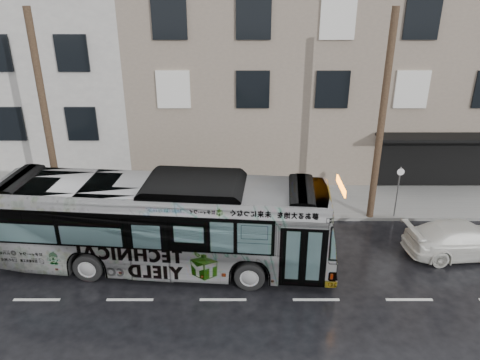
{
  "coord_description": "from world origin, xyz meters",
  "views": [
    {
      "loc": [
        0.58,
        -15.52,
        10.23
      ],
      "look_at": [
        0.59,
        2.5,
        2.3
      ],
      "focal_mm": 35.0,
      "sensor_mm": 36.0,
      "label": 1
    }
  ],
  "objects_px": {
    "utility_pole_front": "(382,121)",
    "utility_pole_rear": "(46,121)",
    "sign_post": "(397,192)",
    "bus": "(162,223)",
    "white_sedan": "(464,239)"
  },
  "relations": [
    {
      "from": "utility_pole_rear",
      "to": "bus",
      "type": "relative_size",
      "value": 0.7
    },
    {
      "from": "utility_pole_rear",
      "to": "white_sedan",
      "type": "bearing_deg",
      "value": -9.77
    },
    {
      "from": "sign_post",
      "to": "white_sedan",
      "type": "relative_size",
      "value": 0.52
    },
    {
      "from": "bus",
      "to": "white_sedan",
      "type": "height_order",
      "value": "bus"
    },
    {
      "from": "utility_pole_front",
      "to": "sign_post",
      "type": "xyz_separation_m",
      "value": [
        1.1,
        0.0,
        -3.3
      ]
    },
    {
      "from": "sign_post",
      "to": "utility_pole_front",
      "type": "bearing_deg",
      "value": 180.0
    },
    {
      "from": "utility_pole_front",
      "to": "sign_post",
      "type": "height_order",
      "value": "utility_pole_front"
    },
    {
      "from": "utility_pole_rear",
      "to": "white_sedan",
      "type": "height_order",
      "value": "utility_pole_rear"
    },
    {
      "from": "sign_post",
      "to": "bus",
      "type": "bearing_deg",
      "value": -160.25
    },
    {
      "from": "utility_pole_front",
      "to": "utility_pole_rear",
      "type": "distance_m",
      "value": 14.0
    },
    {
      "from": "utility_pole_front",
      "to": "white_sedan",
      "type": "xyz_separation_m",
      "value": [
        2.91,
        -2.91,
        -3.98
      ]
    },
    {
      "from": "utility_pole_front",
      "to": "utility_pole_rear",
      "type": "xyz_separation_m",
      "value": [
        -14.0,
        0.0,
        0.0
      ]
    },
    {
      "from": "bus",
      "to": "white_sedan",
      "type": "bearing_deg",
      "value": -81.63
    },
    {
      "from": "utility_pole_rear",
      "to": "white_sedan",
      "type": "relative_size",
      "value": 1.94
    },
    {
      "from": "utility_pole_front",
      "to": "sign_post",
      "type": "distance_m",
      "value": 3.48
    }
  ]
}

